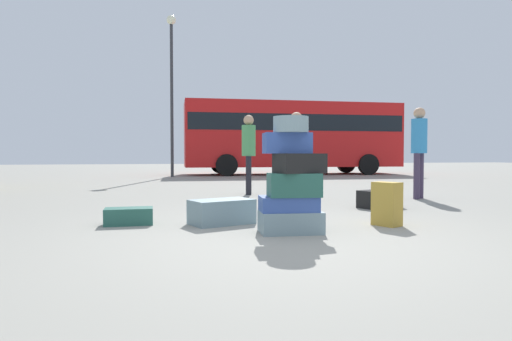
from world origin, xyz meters
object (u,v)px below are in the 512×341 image
(suitcase_tower, at_px, (292,182))
(suitcase_teal_white_trunk, at_px, (129,216))
(lamp_post, at_px, (172,72))
(suitcase_black_behind_tower, at_px, (379,199))
(suitcase_tan_upright_blue, at_px, (387,204))
(person_tourist_with_camera, at_px, (296,148))
(person_passerby_in_red, at_px, (249,147))
(suitcase_slate_foreground_far, at_px, (222,212))
(person_bearded_onlooker, at_px, (419,144))
(parked_bus, at_px, (292,133))

(suitcase_tower, distance_m, suitcase_teal_white_trunk, 2.07)
(lamp_post, bearing_deg, suitcase_black_behind_tower, -76.93)
(suitcase_teal_white_trunk, relative_size, suitcase_tan_upright_blue, 1.09)
(suitcase_tower, bearing_deg, suitcase_black_behind_tower, 40.22)
(lamp_post, bearing_deg, suitcase_tower, -87.95)
(person_tourist_with_camera, height_order, person_passerby_in_red, person_passerby_in_red)
(suitcase_teal_white_trunk, bearing_deg, lamp_post, 84.81)
(suitcase_slate_foreground_far, distance_m, person_bearded_onlooker, 4.85)
(person_bearded_onlooker, bearing_deg, suitcase_teal_white_trunk, -17.48)
(suitcase_black_behind_tower, distance_m, lamp_post, 12.08)
(suitcase_teal_white_trunk, distance_m, suitcase_black_behind_tower, 3.94)
(suitcase_teal_white_trunk, distance_m, person_passerby_in_red, 4.46)
(person_bearded_onlooker, distance_m, person_passerby_in_red, 3.46)
(person_tourist_with_camera, bearing_deg, suitcase_slate_foreground_far, -35.02)
(suitcase_tan_upright_blue, bearing_deg, person_bearded_onlooker, 24.79)
(suitcase_tan_upright_blue, height_order, parked_bus, parked_bus)
(suitcase_slate_foreground_far, bearing_deg, lamp_post, 70.57)
(person_tourist_with_camera, bearing_deg, person_bearded_onlooker, 94.47)
(person_bearded_onlooker, xyz_separation_m, person_passerby_in_red, (-2.98, 1.76, -0.04))
(suitcase_tower, bearing_deg, lamp_post, 92.05)
(suitcase_tower, xyz_separation_m, person_passerby_in_red, (0.65, 4.68, 0.47))
(person_bearded_onlooker, xyz_separation_m, lamp_post, (-4.09, 10.00, 3.03))
(suitcase_tower, relative_size, suitcase_teal_white_trunk, 2.23)
(person_bearded_onlooker, distance_m, parked_bus, 11.24)
(suitcase_slate_foreground_far, relative_size, person_tourist_with_camera, 0.46)
(suitcase_tower, height_order, lamp_post, lamp_post)
(suitcase_slate_foreground_far, relative_size, lamp_post, 0.12)
(suitcase_tan_upright_blue, bearing_deg, suitcase_tower, 162.57)
(person_tourist_with_camera, relative_size, person_passerby_in_red, 0.94)
(suitcase_slate_foreground_far, distance_m, lamp_post, 12.75)
(person_tourist_with_camera, distance_m, parked_bus, 11.81)
(suitcase_slate_foreground_far, distance_m, parked_bus, 14.48)
(person_tourist_with_camera, relative_size, lamp_post, 0.26)
(suitcase_slate_foreground_far, height_order, suitcase_teal_white_trunk, suitcase_slate_foreground_far)
(person_bearded_onlooker, bearing_deg, person_passerby_in_red, -67.49)
(suitcase_teal_white_trunk, bearing_deg, parked_bus, 63.95)
(suitcase_slate_foreground_far, height_order, person_tourist_with_camera, person_tourist_with_camera)
(suitcase_tan_upright_blue, height_order, lamp_post, lamp_post)
(suitcase_tower, xyz_separation_m, suitcase_teal_white_trunk, (-1.74, 1.02, -0.45))
(suitcase_black_behind_tower, height_order, parked_bus, parked_bus)
(suitcase_black_behind_tower, relative_size, person_tourist_with_camera, 0.41)
(parked_bus, bearing_deg, person_bearded_onlooker, -92.52)
(suitcase_slate_foreground_far, height_order, lamp_post, lamp_post)
(person_bearded_onlooker, xyz_separation_m, parked_bus, (1.28, 11.14, 0.77))
(suitcase_tan_upright_blue, bearing_deg, suitcase_slate_foreground_far, 136.99)
(suitcase_black_behind_tower, bearing_deg, parked_bus, 56.52)
(suitcase_slate_foreground_far, height_order, person_bearded_onlooker, person_bearded_onlooker)
(suitcase_teal_white_trunk, bearing_deg, person_passerby_in_red, 57.82)
(suitcase_slate_foreground_far, bearing_deg, person_bearded_onlooker, 7.90)
(suitcase_slate_foreground_far, height_order, suitcase_black_behind_tower, suitcase_slate_foreground_far)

